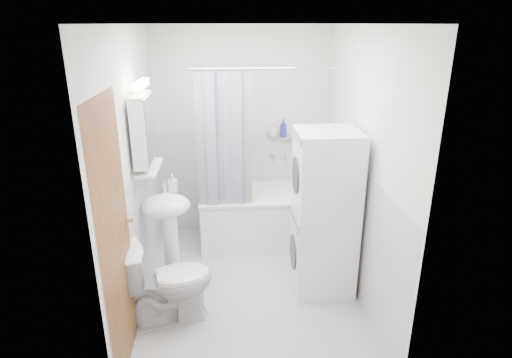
{
  "coord_description": "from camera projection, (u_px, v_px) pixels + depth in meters",
  "views": [
    {
      "loc": [
        -0.22,
        -3.55,
        2.4
      ],
      "look_at": [
        0.07,
        0.15,
        1.05
      ],
      "focal_mm": 30.0,
      "sensor_mm": 36.0,
      "label": 1
    }
  ],
  "objects": [
    {
      "name": "floor",
      "position": [
        250.0,
        285.0,
        4.17
      ],
      "size": [
        2.6,
        2.6,
        0.0
      ],
      "primitive_type": "plane",
      "color": "#B4B5B9",
      "rests_on": "ground"
    },
    {
      "name": "room_walls",
      "position": [
        250.0,
        137.0,
        3.66
      ],
      "size": [
        2.6,
        2.6,
        2.6
      ],
      "color": "white",
      "rests_on": "ground"
    },
    {
      "name": "wainscot",
      "position": [
        248.0,
        217.0,
        4.24
      ],
      "size": [
        1.98,
        2.58,
        2.58
      ],
      "color": "white",
      "rests_on": "ground"
    },
    {
      "name": "door",
      "position": [
        130.0,
        220.0,
        3.24
      ],
      "size": [
        0.05,
        2.0,
        2.0
      ],
      "color": "brown",
      "rests_on": "ground"
    },
    {
      "name": "bathtub",
      "position": [
        270.0,
        213.0,
        4.94
      ],
      "size": [
        1.6,
        0.76,
        0.61
      ],
      "color": "white",
      "rests_on": "ground"
    },
    {
      "name": "tub_spout",
      "position": [
        285.0,
        156.0,
        5.06
      ],
      "size": [
        0.04,
        0.12,
        0.04
      ],
      "primitive_type": "cylinder",
      "rotation": [
        1.57,
        0.0,
        0.0
      ],
      "color": "silver",
      "rests_on": "room_walls"
    },
    {
      "name": "curtain_rod",
      "position": [
        276.0,
        68.0,
        4.07
      ],
      "size": [
        1.78,
        0.02,
        0.02
      ],
      "primitive_type": "cylinder",
      "rotation": [
        0.0,
        1.57,
        0.0
      ],
      "color": "silver",
      "rests_on": "room_walls"
    },
    {
      "name": "shower_curtain",
      "position": [
        224.0,
        145.0,
        4.29
      ],
      "size": [
        0.55,
        0.02,
        1.45
      ],
      "color": "#131443",
      "rests_on": "curtain_rod"
    },
    {
      "name": "sink",
      "position": [
        168.0,
        220.0,
        3.92
      ],
      "size": [
        0.44,
        0.37,
        1.04
      ],
      "color": "white",
      "rests_on": "ground"
    },
    {
      "name": "medicine_cabinet",
      "position": [
        143.0,
        127.0,
        3.66
      ],
      "size": [
        0.13,
        0.5,
        0.71
      ],
      "color": "white",
      "rests_on": "room_walls"
    },
    {
      "name": "shelf",
      "position": [
        149.0,
        168.0,
        3.78
      ],
      "size": [
        0.18,
        0.54,
        0.02
      ],
      "primitive_type": "cube",
      "color": "silver",
      "rests_on": "room_walls"
    },
    {
      "name": "shower_caddy",
      "position": [
        289.0,
        138.0,
        4.97
      ],
      "size": [
        0.22,
        0.06,
        0.02
      ],
      "primitive_type": "cube",
      "color": "silver",
      "rests_on": "room_walls"
    },
    {
      "name": "towel",
      "position": [
        148.0,
        132.0,
        4.08
      ],
      "size": [
        0.07,
        0.33,
        0.8
      ],
      "color": "#53150B",
      "rests_on": "room_walls"
    },
    {
      "name": "washer_dryer",
      "position": [
        324.0,
        213.0,
        3.91
      ],
      "size": [
        0.56,
        0.55,
        1.54
      ],
      "rotation": [
        0.0,
        0.0,
        -0.01
      ],
      "color": "white",
      "rests_on": "ground"
    },
    {
      "name": "toilet",
      "position": [
        168.0,
        282.0,
        3.58
      ],
      "size": [
        0.83,
        0.59,
        0.73
      ],
      "primitive_type": "imported",
      "rotation": [
        0.0,
        0.0,
        1.82
      ],
      "color": "white",
      "rests_on": "ground"
    },
    {
      "name": "soap_pump",
      "position": [
        173.0,
        187.0,
        4.02
      ],
      "size": [
        0.08,
        0.17,
        0.08
      ],
      "primitive_type": "imported",
      "color": "gray",
      "rests_on": "sink"
    },
    {
      "name": "shelf_bottle",
      "position": [
        146.0,
        168.0,
        3.63
      ],
      "size": [
        0.07,
        0.18,
        0.07
      ],
      "primitive_type": "imported",
      "color": "gray",
      "rests_on": "shelf"
    },
    {
      "name": "shelf_cup",
      "position": [
        150.0,
        157.0,
        3.88
      ],
      "size": [
        0.1,
        0.09,
        0.1
      ],
      "primitive_type": "imported",
      "color": "gray",
      "rests_on": "shelf"
    },
    {
      "name": "shampoo_a",
      "position": [
        273.0,
        132.0,
        4.93
      ],
      "size": [
        0.13,
        0.17,
        0.13
      ],
      "primitive_type": "imported",
      "color": "gray",
      "rests_on": "shower_caddy"
    },
    {
      "name": "shampoo_b",
      "position": [
        283.0,
        134.0,
        4.95
      ],
      "size": [
        0.08,
        0.21,
        0.08
      ],
      "primitive_type": "imported",
      "color": "#262A9B",
      "rests_on": "shower_caddy"
    }
  ]
}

